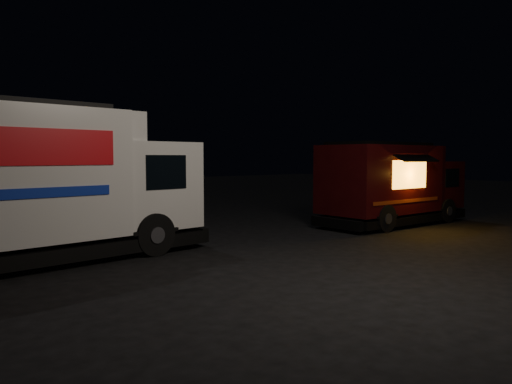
{
  "coord_description": "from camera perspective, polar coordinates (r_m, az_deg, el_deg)",
  "views": [
    {
      "loc": [
        -8.39,
        -8.48,
        2.27
      ],
      "look_at": [
        0.31,
        2.0,
        1.32
      ],
      "focal_mm": 35.0,
      "sensor_mm": 36.0,
      "label": 1
    }
  ],
  "objects": [
    {
      "name": "red_truck",
      "position": [
        17.55,
        15.46,
        0.93
      ],
      "size": [
        5.94,
        2.24,
        2.76
      ],
      "primitive_type": null,
      "rotation": [
        0.0,
        0.0,
        -0.01
      ],
      "color": "#32090A",
      "rests_on": "ground"
    },
    {
      "name": "white_truck",
      "position": [
        11.7,
        -23.65,
        0.9
      ],
      "size": [
        7.73,
        3.2,
        3.42
      ],
      "primitive_type": null,
      "rotation": [
        0.0,
        0.0,
        0.09
      ],
      "color": "silver",
      "rests_on": "ground"
    },
    {
      "name": "ground",
      "position": [
        12.14,
        4.93,
        -6.8
      ],
      "size": [
        80.0,
        80.0,
        0.0
      ],
      "primitive_type": "plane",
      "color": "black",
      "rests_on": "ground"
    }
  ]
}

